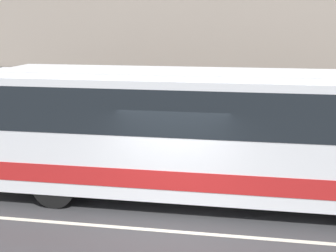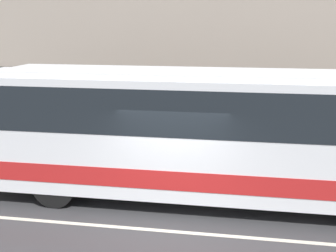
{
  "view_description": "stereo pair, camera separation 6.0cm",
  "coord_description": "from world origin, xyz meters",
  "views": [
    {
      "loc": [
        1.68,
        -9.18,
        4.44
      ],
      "look_at": [
        -0.32,
        1.93,
        1.89
      ],
      "focal_mm": 50.0,
      "sensor_mm": 36.0,
      "label": 1
    },
    {
      "loc": [
        1.74,
        -9.17,
        4.44
      ],
      "look_at": [
        -0.32,
        1.93,
        1.89
      ],
      "focal_mm": 50.0,
      "sensor_mm": 36.0,
      "label": 2
    }
  ],
  "objects": [
    {
      "name": "pedestrian_waiting",
      "position": [
        -3.25,
        5.82,
        0.92
      ],
      "size": [
        0.36,
        0.36,
        1.7
      ],
      "color": "#333338",
      "rests_on": "sidewalk"
    },
    {
      "name": "transit_bus",
      "position": [
        0.4,
        1.93,
        1.84
      ],
      "size": [
        11.45,
        2.49,
        3.26
      ],
      "color": "silver",
      "rests_on": "ground_plane"
    },
    {
      "name": "ground_plane",
      "position": [
        0.0,
        0.0,
        0.0
      ],
      "size": [
        60.0,
        60.0,
        0.0
      ],
      "primitive_type": "plane",
      "color": "#38383A"
    },
    {
      "name": "lane_stripe",
      "position": [
        0.0,
        0.0,
        0.0
      ],
      "size": [
        54.0,
        0.14,
        0.01
      ],
      "color": "beige",
      "rests_on": "ground_plane"
    },
    {
      "name": "sidewalk",
      "position": [
        0.0,
        5.43,
        0.06
      ],
      "size": [
        60.0,
        2.85,
        0.12
      ],
      "color": "#A09E99",
      "rests_on": "ground_plane"
    }
  ]
}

